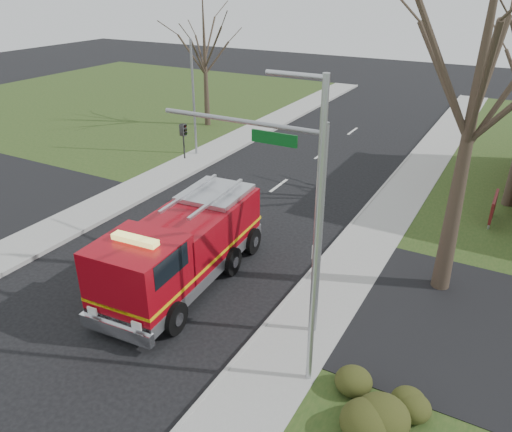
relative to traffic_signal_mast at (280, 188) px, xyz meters
The scene contains 11 objects.
ground 7.18m from the traffic_signal_mast, 163.94° to the right, with size 120.00×120.00×0.00m, color black.
sidewalk_right 4.97m from the traffic_signal_mast, 56.58° to the right, with size 2.40×80.00×0.15m, color gray.
sidewalk_left 12.41m from the traffic_signal_mast, behind, with size 2.40×80.00×0.15m, color gray.
health_center_sign 12.79m from the traffic_signal_mast, 64.32° to the left, with size 0.12×2.00×1.40m.
hedge_corner 6.14m from the traffic_signal_mast, 33.41° to the right, with size 2.80×2.00×0.90m, color #2A3212.
bare_tree_near 6.78m from the traffic_signal_mast, 46.37° to the left, with size 6.00×6.00×12.00m.
bare_tree_left 23.97m from the traffic_signal_mast, 129.43° to the left, with size 4.50×4.50×9.00m.
traffic_signal_mast is the anchor object (origin of this frame).
streetlight_pole 2.78m from the traffic_signal_mast, 46.02° to the right, with size 1.48×0.16×8.40m.
utility_pole_far 17.38m from the traffic_signal_mast, 133.85° to the left, with size 0.14×0.14×7.00m, color gray.
fire_engine 5.21m from the traffic_signal_mast, behind, with size 3.32×7.80×3.08m.
Camera 1 is at (11.04, -10.41, 10.19)m, focal length 35.00 mm.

